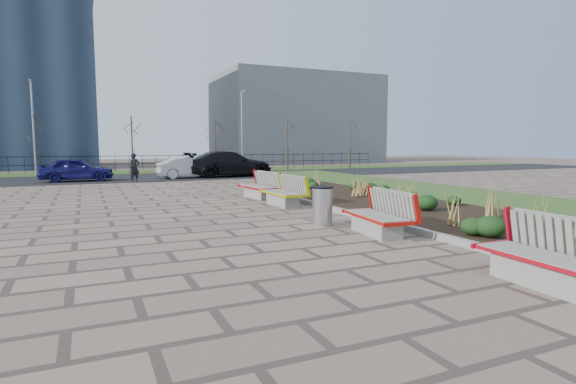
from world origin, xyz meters
name	(u,v)px	position (x,y,z in m)	size (l,w,h in m)	color
ground	(280,263)	(0.00, 0.00, 0.00)	(120.00, 120.00, 0.00)	#846B5A
planting_bed	(393,205)	(6.25, 5.00, 0.05)	(4.50, 18.00, 0.10)	black
planting_curb	(332,209)	(3.92, 5.00, 0.07)	(0.16, 18.00, 0.15)	gray
grass_verge_near	(495,199)	(11.00, 5.00, 0.02)	(5.00, 38.00, 0.04)	#33511E
grass_verge_far	(131,172)	(0.00, 28.00, 0.02)	(80.00, 5.00, 0.04)	#33511E
road	(140,178)	(0.00, 22.00, 0.01)	(80.00, 7.00, 0.02)	black
bench_a	(545,253)	(3.00, -2.80, 0.50)	(0.90, 2.10, 1.00)	red
bench_b	(376,213)	(3.00, 1.39, 0.50)	(0.90, 2.10, 1.00)	red
bench_c	(282,191)	(3.00, 6.80, 0.50)	(0.90, 2.10, 1.00)	#D2C80B
bench_d	(258,185)	(3.00, 9.13, 0.50)	(0.90, 2.10, 1.00)	red
litter_bin	(322,207)	(2.41, 2.89, 0.49)	(0.51, 0.51, 0.99)	#B2B2B7
pedestrian	(134,168)	(-0.65, 18.50, 0.80)	(0.58, 0.38, 1.59)	black
car_blue	(77,170)	(-3.52, 20.49, 0.67)	(1.54, 3.83, 1.31)	#151458
car_silver	(189,167)	(2.74, 20.46, 0.66)	(1.35, 3.87, 1.28)	#B9BBC1
car_black	(230,164)	(5.36, 20.63, 0.83)	(2.26, 5.55, 1.61)	black
tree_b	(35,145)	(-6.00, 26.50, 2.04)	(1.40, 1.40, 4.00)	#4C3D2D
tree_c	(132,145)	(0.00, 26.50, 2.04)	(1.40, 1.40, 4.00)	#4C3D2D
tree_d	(215,145)	(6.00, 26.50, 2.04)	(1.40, 1.40, 4.00)	#4C3D2D
tree_e	(287,145)	(12.00, 26.50, 2.04)	(1.40, 1.40, 4.00)	#4C3D2D
tree_f	(350,145)	(18.00, 26.50, 2.04)	(1.40, 1.40, 4.00)	#4C3D2D
lamp_west	(33,129)	(-6.00, 26.00, 3.04)	(0.24, 0.60, 6.00)	gray
lamp_east	(242,132)	(8.00, 26.00, 3.04)	(0.24, 0.60, 6.00)	gray
railing_fence	(129,163)	(0.00, 29.50, 0.64)	(44.00, 0.10, 1.20)	black
building_grey	(295,120)	(20.00, 42.00, 5.00)	(18.00, 12.00, 10.00)	slate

